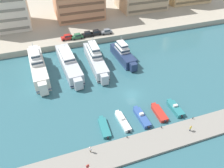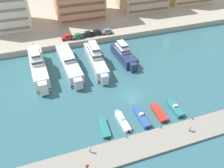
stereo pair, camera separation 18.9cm
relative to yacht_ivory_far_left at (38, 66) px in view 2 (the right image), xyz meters
The scene contains 23 objects.
ground_plane 28.46m from the yacht_ivory_far_left, 38.15° to the right, with size 400.00×400.00×0.00m, color #336670.
quay_promenade 52.16m from the yacht_ivory_far_left, 64.70° to the left, with size 180.00×70.00×2.06m, color #ADA38E.
pier_dock 39.97m from the yacht_ivory_far_left, 56.05° to the right, with size 120.00×5.84×0.57m, color gray.
yacht_ivory_far_left is the anchor object (origin of this frame).
yacht_silver_left 8.86m from the yacht_ivory_far_left, ahead, with size 5.41×22.27×6.68m.
yacht_silver_mid_left 16.97m from the yacht_ivory_far_left, ahead, with size 4.11×20.82×8.35m.
yacht_navy_center_left 26.29m from the yacht_ivory_far_left, ahead, with size 4.60×15.42×7.31m.
motorboat_teal_far_left 28.75m from the yacht_ivory_far_left, 65.38° to the right, with size 2.06×6.59×0.83m.
motorboat_white_left 30.65m from the yacht_ivory_far_left, 57.37° to the right, with size 1.96×6.88×1.20m.
motorboat_blue_mid_left 33.61m from the yacht_ivory_far_left, 51.13° to the right, with size 1.97×7.03×1.59m.
motorboat_red_center_left 36.65m from the yacht_ivory_far_left, 45.57° to the right, with size 2.02×6.32×0.90m.
motorboat_teal_center 39.81m from the yacht_ivory_far_left, 41.10° to the right, with size 1.92×6.22×1.54m.
car_red_far_left 18.64m from the yacht_ivory_far_left, 53.57° to the left, with size 4.18×2.09×1.80m.
car_green_left 20.64m from the yacht_ivory_far_left, 44.75° to the left, with size 4.20×2.12×1.80m.
car_black_mid_left 23.80m from the yacht_ivory_far_left, 39.30° to the left, with size 4.19×2.11×1.80m.
car_black_center_left 26.51m from the yacht_ivory_far_left, 35.14° to the left, with size 4.19×2.11×1.80m.
car_grey_center 29.63m from the yacht_ivory_far_left, 29.98° to the left, with size 4.13×1.98×1.80m.
pedestrian_near_edge 44.21m from the yacht_ivory_far_left, 48.60° to the right, with size 0.58×0.39×1.64m.
pedestrian_mid_deck 35.30m from the yacht_ivory_far_left, 80.06° to the right, with size 0.62×0.32×1.64m.
pedestrian_far_side 32.26m from the yacht_ivory_far_left, 76.63° to the right, with size 0.46×0.57×1.73m.
bollard_west 34.24m from the yacht_ivory_far_left, 62.84° to the right, with size 0.20×0.20×0.61m.
bollard_west_mid 38.63m from the yacht_ivory_far_left, 52.03° to the right, with size 0.20×0.20×0.61m.
bollard_east_mid 44.10m from the yacht_ivory_far_left, 43.66° to the right, with size 0.20×0.20×0.61m.
Camera 2 is at (-18.82, -39.19, 38.22)m, focal length 35.00 mm.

